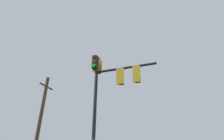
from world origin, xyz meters
name	(u,v)px	position (x,y,z in m)	size (l,w,h in m)	color
signal_mast_assembly	(107,87)	(0.11, 0.86, 5.31)	(3.68, 2.09, 7.42)	black
utility_pole_wooden	(40,122)	(5.90, -7.95, 4.94)	(1.04, 1.85, 9.69)	#4C3823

